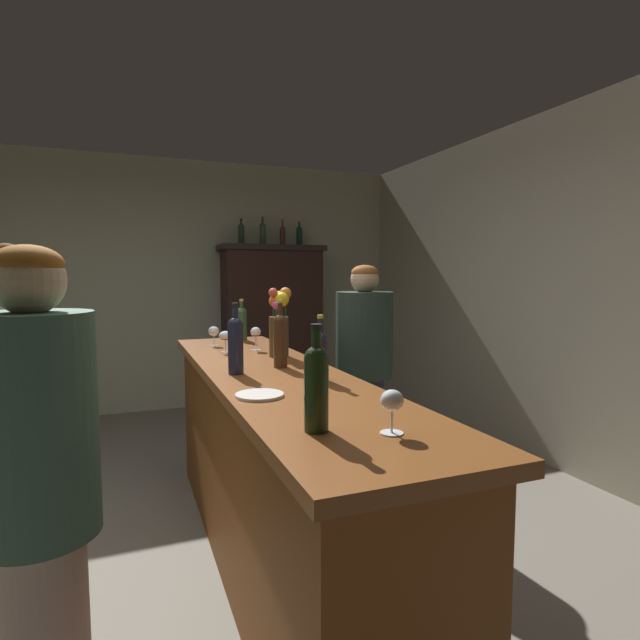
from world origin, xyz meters
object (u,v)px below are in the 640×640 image
at_px(wine_bottle_syrah, 236,342).
at_px(patron_in_grey, 12,357).
at_px(display_cabinet, 272,323).
at_px(wine_bottle_rose, 242,322).
at_px(wine_bottle_chardonnay, 320,353).
at_px(wine_bottle_pinot, 280,338).
at_px(bartender, 364,369).
at_px(bar_counter, 274,469).
at_px(display_bottle_midright, 299,235).
at_px(display_bottle_midleft, 263,233).
at_px(cheese_plate, 259,395).
at_px(display_bottle_center, 283,235).
at_px(flower_arrangement, 279,322).
at_px(display_bottle_left, 241,233).
at_px(wine_glass_rear, 392,402).
at_px(patron_redhead, 40,512).
at_px(wine_glass_front, 225,337).
at_px(wine_glass_mid, 214,332).
at_px(wine_bottle_merlot, 316,383).
at_px(wine_glass_spare, 256,334).

bearing_deg(wine_bottle_syrah, patron_in_grey, 128.65).
distance_m(display_cabinet, wine_bottle_rose, 1.98).
relative_size(wine_bottle_chardonnay, patron_in_grey, 0.18).
xyz_separation_m(wine_bottle_pinot, patron_in_grey, (-1.47, 1.43, -0.23)).
bearing_deg(bartender, bar_counter, 29.14).
xyz_separation_m(wine_bottle_syrah, wine_bottle_chardonnay, (0.33, -0.29, -0.03)).
bearing_deg(display_bottle_midright, display_bottle_midleft, 180.00).
distance_m(cheese_plate, display_bottle_center, 3.86).
xyz_separation_m(wine_bottle_pinot, display_bottle_midright, (1.13, 2.97, 0.77)).
bearing_deg(bar_counter, wine_bottle_rose, 84.50).
bearing_deg(wine_bottle_rose, flower_arrangement, -87.15).
relative_size(display_cabinet, display_bottle_left, 6.50).
relative_size(wine_glass_rear, cheese_plate, 0.71).
bearing_deg(wine_bottle_rose, display_bottle_center, 64.20).
distance_m(wine_bottle_chardonnay, display_bottle_left, 3.47).
bearing_deg(patron_redhead, patron_in_grey, 68.74).
distance_m(patron_in_grey, bartender, 2.40).
bearing_deg(wine_glass_front, wine_glass_mid, 93.05).
xyz_separation_m(wine_bottle_chardonnay, wine_glass_mid, (-0.26, 1.30, -0.03)).
xyz_separation_m(wine_bottle_pinot, wine_bottle_rose, (0.05, 1.15, -0.02)).
bearing_deg(bartender, wine_glass_mid, -29.16).
bearing_deg(display_bottle_midright, wine_bottle_chardonnay, -107.56).
distance_m(wine_bottle_rose, display_bottle_midright, 2.26).
bearing_deg(patron_in_grey, flower_arrangement, 2.00).
xyz_separation_m(wine_bottle_merlot, cheese_plate, (-0.05, 0.49, -0.14)).
height_order(bar_counter, wine_bottle_chardonnay, wine_bottle_chardonnay).
xyz_separation_m(wine_glass_rear, cheese_plate, (-0.25, 0.60, -0.09)).
bearing_deg(bar_counter, wine_bottle_pinot, 54.70).
relative_size(wine_bottle_merlot, wine_glass_spare, 2.22).
bearing_deg(wine_bottle_chardonnay, wine_bottle_rose, 90.68).
height_order(wine_glass_front, wine_glass_spare, wine_glass_spare).
distance_m(wine_glass_spare, display_bottle_left, 2.53).
height_order(wine_bottle_chardonnay, display_bottle_center, display_bottle_center).
relative_size(wine_glass_rear, wine_glass_spare, 0.91).
relative_size(display_cabinet, patron_redhead, 1.16).
xyz_separation_m(wine_bottle_pinot, patron_redhead, (-0.97, -1.03, -0.29)).
bearing_deg(wine_glass_rear, cheese_plate, 112.98).
height_order(display_cabinet, cheese_plate, display_cabinet).
relative_size(wine_bottle_chardonnay, wine_glass_spare, 2.01).
relative_size(patron_redhead, bartender, 1.01).
bearing_deg(flower_arrangement, display_bottle_midleft, 76.93).
relative_size(wine_glass_mid, flower_arrangement, 0.33).
relative_size(bar_counter, display_bottle_midleft, 9.19).
xyz_separation_m(wine_bottle_merlot, wine_bottle_rose, (0.26, 2.22, -0.01)).
xyz_separation_m(wine_bottle_merlot, display_bottle_midright, (1.34, 4.04, 0.78)).
relative_size(wine_glass_mid, patron_redhead, 0.08).
bearing_deg(display_bottle_left, patron_redhead, -109.75).
distance_m(bar_counter, wine_glass_rear, 1.24).
xyz_separation_m(bar_counter, wine_bottle_chardonnay, (0.14, -0.29, 0.63)).
distance_m(wine_bottle_syrah, wine_bottle_rose, 1.28).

